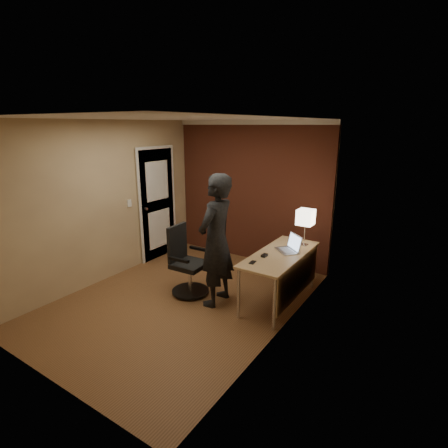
{
  "coord_description": "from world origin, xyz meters",
  "views": [
    {
      "loc": [
        2.98,
        -3.48,
        2.43
      ],
      "look_at": [
        0.35,
        0.55,
        1.05
      ],
      "focal_mm": 28.0,
      "sensor_mm": 36.0,
      "label": 1
    }
  ],
  "objects_px": {
    "laptop": "(290,246)",
    "person": "(216,241)",
    "desk_lamp": "(306,218)",
    "phone": "(253,262)",
    "office_chair": "(186,265)",
    "mouse": "(264,255)",
    "desk": "(285,263)"
  },
  "relations": [
    {
      "from": "laptop",
      "to": "person",
      "type": "xyz_separation_m",
      "value": [
        -0.8,
        -0.65,
        0.12
      ]
    },
    {
      "from": "desk_lamp",
      "to": "laptop",
      "type": "distance_m",
      "value": 0.48
    },
    {
      "from": "phone",
      "to": "office_chair",
      "type": "relative_size",
      "value": 0.11
    },
    {
      "from": "desk_lamp",
      "to": "phone",
      "type": "distance_m",
      "value": 1.12
    },
    {
      "from": "mouse",
      "to": "office_chair",
      "type": "distance_m",
      "value": 1.2
    },
    {
      "from": "desk",
      "to": "mouse",
      "type": "xyz_separation_m",
      "value": [
        -0.2,
        -0.23,
        0.14
      ]
    },
    {
      "from": "office_chair",
      "to": "person",
      "type": "height_order",
      "value": "person"
    },
    {
      "from": "person",
      "to": "phone",
      "type": "bearing_deg",
      "value": 85.09
    },
    {
      "from": "laptop",
      "to": "mouse",
      "type": "bearing_deg",
      "value": -117.17
    },
    {
      "from": "desk",
      "to": "office_chair",
      "type": "xyz_separation_m",
      "value": [
        -1.34,
        -0.49,
        -0.16
      ]
    },
    {
      "from": "laptop",
      "to": "desk_lamp",
      "type": "bearing_deg",
      "value": 76.7
    },
    {
      "from": "laptop",
      "to": "phone",
      "type": "relative_size",
      "value": 3.64
    },
    {
      "from": "laptop",
      "to": "person",
      "type": "bearing_deg",
      "value": -141.01
    },
    {
      "from": "office_chair",
      "to": "desk_lamp",
      "type": "bearing_deg",
      "value": 34.64
    },
    {
      "from": "desk_lamp",
      "to": "mouse",
      "type": "distance_m",
      "value": 0.87
    },
    {
      "from": "laptop",
      "to": "phone",
      "type": "distance_m",
      "value": 0.71
    },
    {
      "from": "desk",
      "to": "laptop",
      "type": "xyz_separation_m",
      "value": [
        0.0,
        0.16,
        0.19
      ]
    },
    {
      "from": "desk",
      "to": "office_chair",
      "type": "distance_m",
      "value": 1.43
    },
    {
      "from": "desk_lamp",
      "to": "mouse",
      "type": "height_order",
      "value": "desk_lamp"
    },
    {
      "from": "phone",
      "to": "mouse",
      "type": "bearing_deg",
      "value": 78.45
    },
    {
      "from": "desk",
      "to": "phone",
      "type": "bearing_deg",
      "value": -114.31
    },
    {
      "from": "laptop",
      "to": "person",
      "type": "relative_size",
      "value": 0.23
    },
    {
      "from": "office_chair",
      "to": "laptop",
      "type": "bearing_deg",
      "value": 26.06
    },
    {
      "from": "desk_lamp",
      "to": "office_chair",
      "type": "distance_m",
      "value": 1.86
    },
    {
      "from": "person",
      "to": "laptop",
      "type": "bearing_deg",
      "value": 126.1
    },
    {
      "from": "desk",
      "to": "desk_lamp",
      "type": "distance_m",
      "value": 0.73
    },
    {
      "from": "desk_lamp",
      "to": "desk",
      "type": "bearing_deg",
      "value": -99.09
    },
    {
      "from": "desk",
      "to": "desk_lamp",
      "type": "bearing_deg",
      "value": 80.91
    },
    {
      "from": "laptop",
      "to": "phone",
      "type": "xyz_separation_m",
      "value": [
        -0.23,
        -0.67,
        -0.06
      ]
    },
    {
      "from": "desk_lamp",
      "to": "laptop",
      "type": "bearing_deg",
      "value": -103.3
    },
    {
      "from": "desk",
      "to": "desk_lamp",
      "type": "height_order",
      "value": "desk_lamp"
    },
    {
      "from": "office_chair",
      "to": "phone",
      "type": "bearing_deg",
      "value": -0.87
    }
  ]
}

